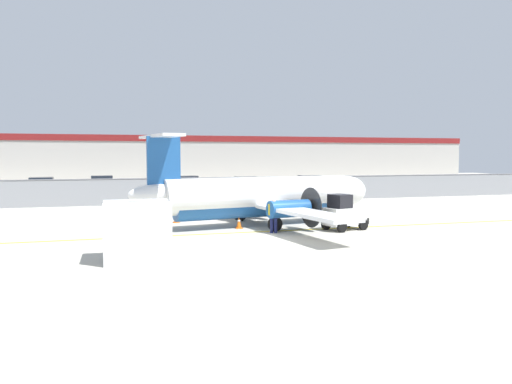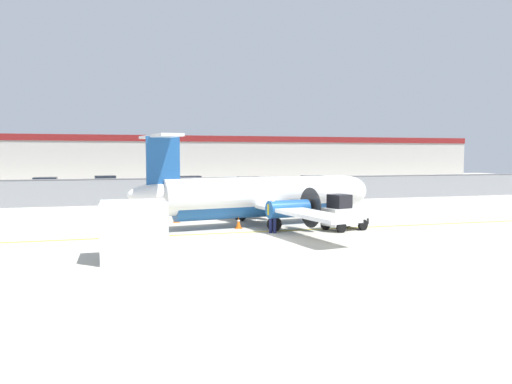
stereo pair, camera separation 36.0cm
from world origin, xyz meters
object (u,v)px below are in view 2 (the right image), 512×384
commuter_airplane (265,197)px  parked_car_3 (250,184)px  cargo_container (134,231)px  parked_car_2 (189,183)px  parked_car_4 (312,183)px  baggage_tug (344,214)px  traffic_cone_far_right (238,223)px  ground_crew_worker (273,214)px  traffic_cone_near_right (142,223)px  traffic_cone_near_left (177,217)px  parked_car_1 (107,183)px  traffic_cone_far_left (152,221)px  parked_car_0 (47,185)px

commuter_airplane → parked_car_3: bearing=67.5°
commuter_airplane → cargo_container: 10.47m
parked_car_2 → parked_car_4: size_ratio=1.01×
baggage_tug → parked_car_2: bearing=80.9°
cargo_container → traffic_cone_far_right: (5.63, 6.71, -0.79)m
cargo_container → traffic_cone_far_right: size_ratio=3.81×
ground_crew_worker → traffic_cone_near_right: size_ratio=2.66×
traffic_cone_near_left → parked_car_1: (-4.40, 27.33, 0.58)m
traffic_cone_far_left → parked_car_0: (-8.66, 26.05, 0.58)m
commuter_airplane → traffic_cone_near_right: commuter_airplane is taller
parked_car_1 → parked_car_4: bearing=-17.3°
baggage_tug → ground_crew_worker: baggage_tug is taller
parked_car_2 → commuter_airplane: bearing=87.5°
parked_car_0 → parked_car_1: same height
commuter_airplane → parked_car_4: (12.43, 23.89, -0.71)m
parked_car_0 → traffic_cone_near_right: bearing=-75.0°
ground_crew_worker → traffic_cone_far_right: bearing=56.4°
cargo_container → parked_car_2: bearing=79.2°
parked_car_4 → cargo_container: bearing=55.5°
baggage_tug → traffic_cone_far_left: bearing=139.9°
cargo_container → baggage_tug: bearing=23.9°
parked_car_2 → baggage_tug: bearing=94.1°
parked_car_3 → commuter_airplane: bearing=-100.5°
traffic_cone_far_left → parked_car_1: size_ratio=0.15×
parked_car_1 → parked_car_3: size_ratio=1.00×
traffic_cone_far_right → parked_car_0: parked_car_0 is taller
parked_car_4 → traffic_cone_far_right: bearing=57.9°
cargo_container → parked_car_4: (19.76, 31.35, -0.21)m
traffic_cone_far_right → parked_car_2: size_ratio=0.15×
cargo_container → parked_car_3: cargo_container is taller
traffic_cone_near_left → parked_car_1: parked_car_1 is taller
commuter_airplane → ground_crew_worker: size_ratio=9.44×
traffic_cone_near_right → parked_car_1: (-2.32, 29.56, 0.58)m
baggage_tug → parked_car_1: (-12.47, 32.63, 0.04)m
commuter_airplane → traffic_cone_near_right: bearing=168.1°
parked_car_0 → parked_car_2: same height
traffic_cone_far_right → parked_car_1: size_ratio=0.15×
baggage_tug → traffic_cone_near_left: baggage_tug is taller
cargo_container → parked_car_1: bearing=93.1°
commuter_airplane → parked_car_4: bearing=53.0°
cargo_container → parked_car_4: size_ratio=0.57×
parked_car_2 → traffic_cone_near_left: bearing=76.7°
commuter_airplane → traffic_cone_far_right: size_ratio=25.07×
traffic_cone_near_right → parked_car_4: parked_car_4 is taller
traffic_cone_near_left → traffic_cone_far_left: same height
parked_car_0 → parked_car_2: (14.20, -0.80, 0.00)m
parked_car_0 → parked_car_3: (20.10, -4.08, 0.00)m
parked_car_3 → cargo_container: bearing=-110.0°
ground_crew_worker → parked_car_0: bearing=49.4°
cargo_container → parked_car_2: (6.78, 34.02, -0.21)m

